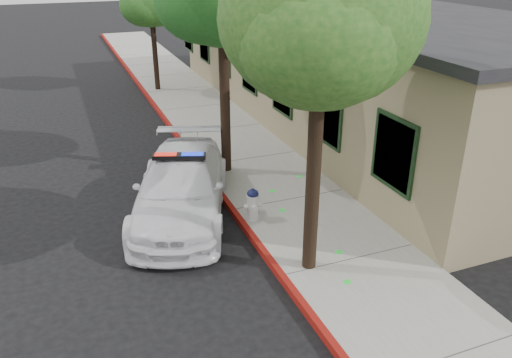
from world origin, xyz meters
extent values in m
plane|color=black|center=(0.00, 0.00, 0.00)|extent=(120.00, 120.00, 0.00)
cube|color=gray|center=(1.60, 3.00, 0.07)|extent=(3.20, 60.00, 0.15)
cube|color=maroon|center=(0.06, 3.00, 0.08)|extent=(0.14, 60.00, 0.16)
cube|color=#8B7E5B|center=(6.70, 9.00, 2.00)|extent=(7.00, 20.00, 4.00)
cube|color=black|center=(6.70, 9.00, 4.12)|extent=(7.30, 20.30, 0.24)
cube|color=black|center=(3.17, 1.00, 1.95)|extent=(0.08, 1.48, 1.68)
cube|color=black|center=(3.17, 4.00, 1.95)|extent=(0.08, 1.48, 1.68)
cube|color=black|center=(3.17, 7.00, 1.95)|extent=(0.08, 1.48, 1.68)
cube|color=black|center=(3.17, 10.00, 1.95)|extent=(0.08, 1.48, 1.68)
cube|color=black|center=(3.17, 13.00, 1.95)|extent=(0.08, 1.48, 1.68)
cube|color=black|center=(3.17, 16.00, 1.95)|extent=(0.08, 1.48, 1.68)
cube|color=black|center=(3.17, 19.00, 1.95)|extent=(0.08, 1.48, 1.68)
imported|color=white|center=(-1.11, 3.48, 0.76)|extent=(3.77, 5.63, 1.52)
cube|color=black|center=(-1.11, 3.48, 1.58)|extent=(1.22, 0.67, 0.10)
cube|color=red|center=(-1.41, 3.59, 1.58)|extent=(0.57, 0.40, 0.11)
cube|color=#0D27EA|center=(-0.81, 3.37, 1.58)|extent=(0.57, 0.40, 0.11)
cylinder|color=silver|center=(0.35, 2.40, 0.18)|extent=(0.33, 0.33, 0.06)
cylinder|color=silver|center=(0.35, 2.40, 0.47)|extent=(0.27, 0.27, 0.53)
cylinder|color=silver|center=(0.35, 2.40, 0.76)|extent=(0.31, 0.31, 0.04)
ellipsoid|color=#0F133A|center=(0.35, 2.40, 0.81)|extent=(0.28, 0.28, 0.21)
cylinder|color=#0F133A|center=(0.35, 2.40, 0.91)|extent=(0.07, 0.07, 0.06)
cylinder|color=silver|center=(0.19, 2.41, 0.50)|extent=(0.13, 0.12, 0.11)
cylinder|color=silver|center=(0.51, 2.38, 0.50)|extent=(0.13, 0.12, 0.11)
cylinder|color=silver|center=(0.33, 2.23, 0.51)|extent=(0.15, 0.13, 0.13)
cylinder|color=black|center=(0.70, 0.12, 2.11)|extent=(0.28, 0.28, 3.91)
ellipsoid|color=#1F4F18|center=(0.70, 0.12, 5.04)|extent=(3.48, 3.48, 2.96)
ellipsoid|color=#1F4F18|center=(1.08, 0.63, 4.71)|extent=(2.61, 2.61, 2.22)
ellipsoid|color=#1F4F18|center=(0.42, -0.35, 4.82)|extent=(2.72, 2.72, 2.31)
cylinder|color=black|center=(0.70, 5.44, 2.15)|extent=(0.28, 0.28, 4.00)
ellipsoid|color=#1F571B|center=(1.22, 5.61, 4.80)|extent=(2.70, 2.70, 2.30)
ellipsoid|color=#1F571B|center=(0.22, 5.37, 4.91)|extent=(2.59, 2.59, 2.21)
cylinder|color=black|center=(0.70, 15.39, 1.69)|extent=(0.23, 0.23, 3.09)
ellipsoid|color=#1C5C1E|center=(0.70, 15.39, 4.03)|extent=(2.64, 2.64, 2.25)
ellipsoid|color=#1C5C1E|center=(1.17, 15.45, 3.76)|extent=(2.03, 2.03, 1.72)
ellipsoid|color=#1C5C1E|center=(0.38, 15.20, 3.85)|extent=(2.12, 2.12, 1.80)
camera|label=1|loc=(-3.53, -7.64, 6.14)|focal=35.68mm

